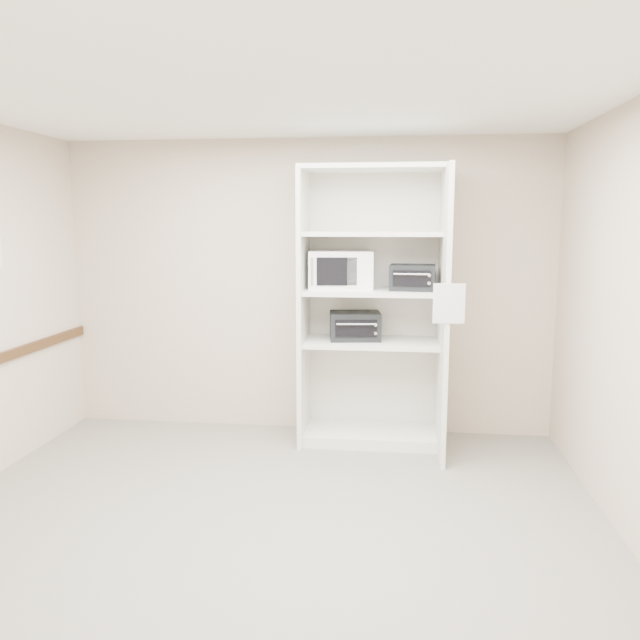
# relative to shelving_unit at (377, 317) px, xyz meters

# --- Properties ---
(floor) EXTENTS (4.50, 4.00, 0.01)m
(floor) POSITION_rel_shelving_unit_xyz_m (-0.67, -1.70, -1.13)
(floor) COLOR slate
(floor) RESTS_ON ground
(ceiling) EXTENTS (4.50, 4.00, 0.01)m
(ceiling) POSITION_rel_shelving_unit_xyz_m (-0.67, -1.70, 1.57)
(ceiling) COLOR white
(wall_back) EXTENTS (4.50, 0.02, 2.70)m
(wall_back) POSITION_rel_shelving_unit_xyz_m (-0.67, 0.30, 0.22)
(wall_back) COLOR #C5B29C
(wall_back) RESTS_ON ground
(wall_front) EXTENTS (4.50, 0.02, 2.70)m
(wall_front) POSITION_rel_shelving_unit_xyz_m (-0.67, -3.70, 0.22)
(wall_front) COLOR #C5B29C
(wall_front) RESTS_ON ground
(shelving_unit) EXTENTS (1.24, 0.92, 2.42)m
(shelving_unit) POSITION_rel_shelving_unit_xyz_m (0.00, 0.00, 0.00)
(shelving_unit) COLOR silver
(shelving_unit) RESTS_ON floor
(microwave) EXTENTS (0.58, 0.46, 0.33)m
(microwave) POSITION_rel_shelving_unit_xyz_m (-0.32, 0.05, 0.40)
(microwave) COLOR white
(microwave) RESTS_ON shelving_unit
(toaster_oven_upper) EXTENTS (0.40, 0.31, 0.22)m
(toaster_oven_upper) POSITION_rel_shelving_unit_xyz_m (0.30, -0.03, 0.35)
(toaster_oven_upper) COLOR black
(toaster_oven_upper) RESTS_ON shelving_unit
(toaster_oven_lower) EXTENTS (0.48, 0.38, 0.24)m
(toaster_oven_lower) POSITION_rel_shelving_unit_xyz_m (-0.19, 0.02, -0.09)
(toaster_oven_lower) COLOR black
(toaster_oven_lower) RESTS_ON shelving_unit
(paper_sign) EXTENTS (0.24, 0.02, 0.30)m
(paper_sign) POSITION_rel_shelving_unit_xyz_m (0.56, -0.63, 0.20)
(paper_sign) COLOR white
(paper_sign) RESTS_ON shelving_unit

